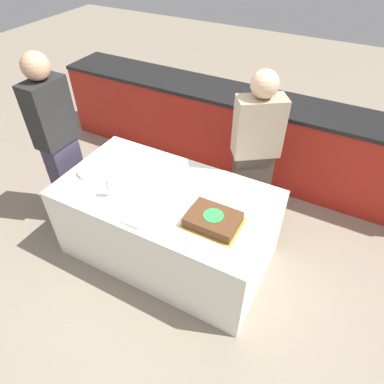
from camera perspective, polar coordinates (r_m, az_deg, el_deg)
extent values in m
plane|color=gray|center=(3.26, -3.81, -9.71)|extent=(14.00, 14.00, 0.00)
cube|color=#A82319|center=(4.04, 7.45, 9.76)|extent=(4.40, 0.55, 0.88)
cube|color=black|center=(3.83, 8.06, 15.64)|extent=(4.40, 0.58, 0.04)
cube|color=white|center=(2.99, -4.12, -5.29)|extent=(1.76, 0.96, 0.73)
cube|color=gold|center=(2.48, 3.51, -5.22)|extent=(0.41, 0.31, 0.00)
cube|color=#56331C|center=(2.45, 3.55, -4.58)|extent=(0.37, 0.27, 0.08)
cylinder|color=green|center=(2.42, 3.59, -3.93)|extent=(0.15, 0.15, 0.00)
cylinder|color=white|center=(3.03, -16.57, 3.33)|extent=(0.21, 0.21, 0.04)
cylinder|color=white|center=(2.76, -13.34, -0.67)|extent=(0.06, 0.06, 0.00)
cylinder|color=white|center=(2.74, -13.46, -0.08)|extent=(0.01, 0.01, 0.07)
cylinder|color=white|center=(2.69, -13.73, 1.25)|extent=(0.05, 0.05, 0.09)
cylinder|color=white|center=(2.69, 5.38, -0.85)|extent=(0.17, 0.17, 0.00)
cube|color=white|center=(2.52, -9.79, -4.78)|extent=(0.17, 0.10, 0.02)
cube|color=#4C4238|center=(3.27, 9.55, 0.40)|extent=(0.36, 0.32, 0.84)
cube|color=tan|center=(2.88, 11.03, 10.59)|extent=(0.44, 0.39, 0.51)
sphere|color=#D8AD89|center=(2.72, 12.05, 17.19)|extent=(0.22, 0.22, 0.22)
cube|color=#383347|center=(3.52, -19.67, 1.91)|extent=(0.16, 0.31, 0.87)
cube|color=black|center=(3.14, -22.64, 12.08)|extent=(0.20, 0.36, 0.56)
sphere|color=tan|center=(2.99, -24.65, 18.56)|extent=(0.22, 0.22, 0.22)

